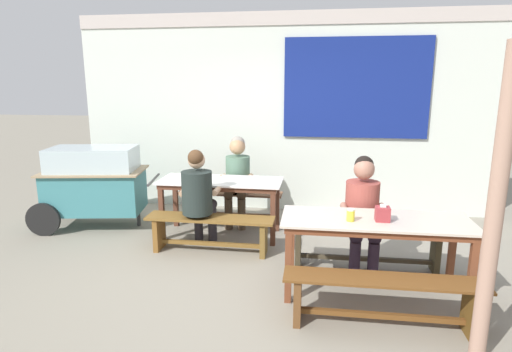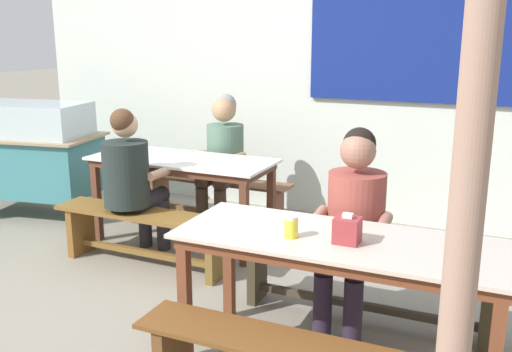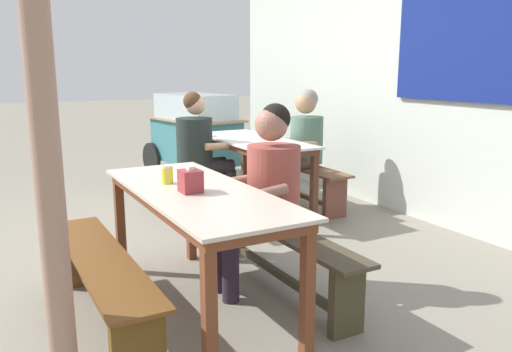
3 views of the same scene
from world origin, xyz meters
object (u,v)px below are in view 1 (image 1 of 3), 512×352
at_px(bench_near_back, 366,243).
at_px(condiment_jar, 351,215).
at_px(wooden_support_post, 495,212).
at_px(bench_far_back, 230,202).
at_px(tissue_box, 383,214).
at_px(bench_far_front, 210,228).
at_px(dining_table_near, 375,227).
at_px(food_cart, 94,182).
at_px(person_center_facing, 237,174).
at_px(dining_table_far, 221,186).
at_px(person_right_near_table, 363,207).
at_px(bench_near_front, 382,296).
at_px(person_left_back_turned, 199,194).

bearing_deg(bench_near_back, condiment_jar, -109.05).
distance_m(condiment_jar, wooden_support_post, 1.22).
xyz_separation_m(bench_far_back, tissue_box, (1.83, -1.96, 0.53)).
bearing_deg(bench_far_front, dining_table_near, -23.01).
relative_size(bench_far_back, food_cart, 0.87).
bearing_deg(person_center_facing, wooden_support_post, -49.65).
bearing_deg(dining_table_far, bench_near_back, -23.06).
bearing_deg(food_cart, condiment_jar, -24.31).
relative_size(person_center_facing, condiment_jar, 10.76).
xyz_separation_m(bench_near_back, food_cart, (-3.59, 0.84, 0.35)).
distance_m(person_right_near_table, tissue_box, 0.58).
height_order(dining_table_far, person_right_near_table, person_right_near_table).
bearing_deg(person_center_facing, dining_table_far, -103.05).
bearing_deg(bench_far_front, person_right_near_table, -8.25).
xyz_separation_m(person_right_near_table, tissue_box, (0.12, -0.56, 0.11)).
distance_m(bench_near_front, tissue_box, 0.75).
xyz_separation_m(dining_table_far, person_center_facing, (0.12, 0.52, 0.05)).
relative_size(bench_near_back, bench_near_front, 1.05).
xyz_separation_m(bench_far_back, bench_far_front, (0.00, -1.15, 0.01)).
relative_size(person_right_near_table, tissue_box, 7.98).
height_order(bench_near_front, person_center_facing, person_center_facing).
xyz_separation_m(person_center_facing, person_left_back_turned, (-0.27, -1.03, -0.02)).
bearing_deg(bench_far_back, bench_far_front, -89.80).
relative_size(dining_table_near, food_cart, 1.01).
bearing_deg(person_left_back_turned, dining_table_near, -23.01).
height_order(dining_table_near, person_center_facing, person_center_facing).
distance_m(dining_table_far, person_center_facing, 0.53).
relative_size(condiment_jar, wooden_support_post, 0.05).
bearing_deg(condiment_jar, food_cart, 155.69).
xyz_separation_m(tissue_box, condiment_jar, (-0.29, -0.04, -0.01)).
xyz_separation_m(bench_near_back, person_right_near_table, (-0.06, -0.07, 0.41)).
distance_m(bench_near_back, person_center_facing, 2.13).
relative_size(bench_near_front, person_center_facing, 1.30).
relative_size(person_left_back_turned, wooden_support_post, 0.55).
xyz_separation_m(bench_near_front, tissue_box, (0.04, 0.52, 0.53)).
bearing_deg(bench_near_back, tissue_box, -85.11).
height_order(bench_far_front, person_right_near_table, person_right_near_table).
relative_size(person_left_back_turned, tissue_box, 7.95).
distance_m(bench_far_back, tissue_box, 2.73).
height_order(food_cart, wooden_support_post, wooden_support_post).
bearing_deg(person_center_facing, condiment_jar, -53.77).
height_order(person_center_facing, tissue_box, person_center_facing).
xyz_separation_m(bench_near_back, tissue_box, (0.05, -0.63, 0.53)).
xyz_separation_m(person_center_facing, person_right_near_table, (1.59, -1.34, -0.01)).
distance_m(bench_far_back, bench_near_back, 2.22).
xyz_separation_m(bench_far_front, bench_near_front, (1.78, -1.33, -0.02)).
height_order(person_left_back_turned, condiment_jar, person_left_back_turned).
distance_m(bench_far_front, person_center_facing, 1.17).
relative_size(dining_table_far, dining_table_near, 0.91).
xyz_separation_m(person_left_back_turned, tissue_box, (1.97, -0.87, 0.12)).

